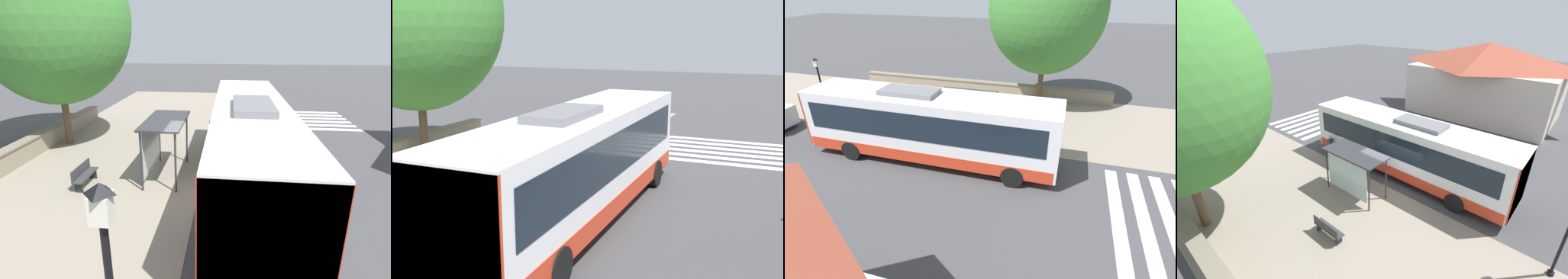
# 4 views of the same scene
# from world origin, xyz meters

# --- Properties ---
(ground_plane) EXTENTS (120.00, 120.00, 0.00)m
(ground_plane) POSITION_xyz_m (0.00, 0.00, 0.00)
(ground_plane) COLOR #424244
(ground_plane) RESTS_ON ground
(sidewalk_plaza) EXTENTS (9.00, 44.00, 0.02)m
(sidewalk_plaza) POSITION_xyz_m (-4.50, 0.00, 0.01)
(sidewalk_plaza) COLOR gray
(sidewalk_plaza) RESTS_ON ground
(crosswalk_stripes) EXTENTS (9.00, 5.25, 0.01)m
(crosswalk_stripes) POSITION_xyz_m (5.00, 11.61, 0.00)
(crosswalk_stripes) COLOR silver
(crosswalk_stripes) RESTS_ON ground
(bus) EXTENTS (2.74, 12.40, 3.58)m
(bus) POSITION_xyz_m (1.82, 0.56, 1.86)
(bus) COLOR white
(bus) RESTS_ON ground
(bus_shelter) EXTENTS (1.59, 3.32, 2.46)m
(bus_shelter) POSITION_xyz_m (-1.65, 1.34, 2.03)
(bus_shelter) COLOR #2D2D33
(bus_shelter) RESTS_ON ground
(pedestrian) EXTENTS (0.34, 0.22, 1.59)m
(pedestrian) POSITION_xyz_m (0.20, 5.32, 0.93)
(pedestrian) COLOR #2D3347
(pedestrian) RESTS_ON ground
(bench) EXTENTS (0.40, 1.53, 0.88)m
(bench) POSITION_xyz_m (-4.55, 0.02, 0.47)
(bench) COLOR #333338
(bench) RESTS_ON ground
(shade_tree) EXTENTS (7.59, 7.59, 10.60)m
(shade_tree) POSITION_xyz_m (-7.72, 4.82, 6.43)
(shade_tree) COLOR brown
(shade_tree) RESTS_ON ground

